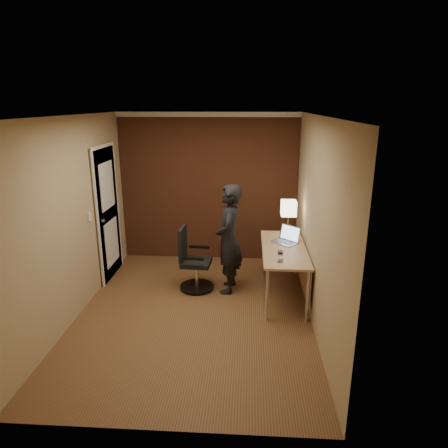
{
  "coord_description": "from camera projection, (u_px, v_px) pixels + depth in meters",
  "views": [
    {
      "loc": [
        0.68,
        -4.66,
        2.65
      ],
      "look_at": [
        0.35,
        0.55,
        1.05
      ],
      "focal_mm": 32.0,
      "sensor_mm": 36.0,
      "label": 1
    }
  ],
  "objects": [
    {
      "name": "desk_lamp",
      "position": [
        289.0,
        209.0,
        5.87
      ],
      "size": [
        0.22,
        0.22,
        0.54
      ],
      "color": "silver",
      "rests_on": "desk"
    },
    {
      "name": "room",
      "position": [
        189.0,
        186.0,
        6.35
      ],
      "size": [
        4.0,
        4.0,
        4.0
      ],
      "color": "brown",
      "rests_on": "ground"
    },
    {
      "name": "desk",
      "position": [
        289.0,
        256.0,
        5.52
      ],
      "size": [
        0.6,
        1.5,
        0.73
      ],
      "color": "tan",
      "rests_on": "ground"
    },
    {
      "name": "mouse",
      "position": [
        280.0,
        252.0,
        5.28
      ],
      "size": [
        0.06,
        0.1,
        0.03
      ],
      "primitive_type": "cube",
      "rotation": [
        0.0,
        0.0,
        -0.01
      ],
      "color": "black",
      "rests_on": "desk"
    },
    {
      "name": "person",
      "position": [
        229.0,
        239.0,
        5.66
      ],
      "size": [
        0.41,
        0.6,
        1.58
      ],
      "primitive_type": "imported",
      "rotation": [
        0.0,
        0.0,
        -1.64
      ],
      "color": "black",
      "rests_on": "ground"
    },
    {
      "name": "phone",
      "position": [
        281.0,
        261.0,
        5.02
      ],
      "size": [
        0.09,
        0.13,
        0.01
      ],
      "primitive_type": "cube",
      "rotation": [
        0.0,
        0.0,
        -0.26
      ],
      "color": "black",
      "rests_on": "desk"
    },
    {
      "name": "office_chair",
      "position": [
        192.0,
        263.0,
        5.8
      ],
      "size": [
        0.5,
        0.53,
        0.92
      ],
      "color": "black",
      "rests_on": "ground"
    },
    {
      "name": "laptop",
      "position": [
        287.0,
        238.0,
        5.69
      ],
      "size": [
        0.42,
        0.41,
        0.23
      ],
      "color": "silver",
      "rests_on": "desk"
    }
  ]
}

